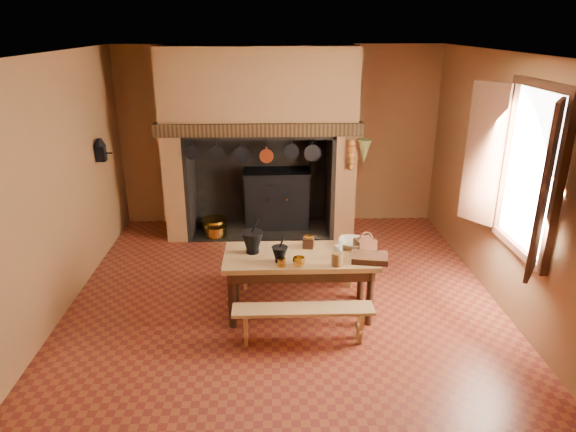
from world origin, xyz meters
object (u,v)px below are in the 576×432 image
Objects in this scene: coffee_grinder at (308,242)px; mixing_bowl at (353,243)px; iron_range at (277,198)px; work_table at (300,264)px; bench_front at (303,316)px; wicker_basket at (365,244)px.

coffee_grinder reaches higher than mixing_bowl.
iron_range is 4.80× the size of mixing_bowl.
work_table is at bearing -111.00° from coffee_grinder.
wicker_basket is at bearing 43.81° from bench_front.
mixing_bowl is at bearing 9.32° from coffee_grinder.
coffee_grinder is 0.50m from mixing_bowl.
iron_range is at bearing 105.89° from coffee_grinder.
work_table is 0.65m from mixing_bowl.
work_table is 9.08× the size of coffee_grinder.
work_table is (0.21, -2.64, 0.12)m from iron_range.
work_table is 4.98× the size of mixing_bowl.
wicker_basket reaches higher than coffee_grinder.
bench_front is at bearing -90.00° from work_table.
coffee_grinder is at bearing -82.80° from iron_range.
work_table is at bearing 90.00° from bench_front.
mixing_bowl is (0.61, 0.78, 0.46)m from bench_front.
mixing_bowl is at bearing 130.43° from wicker_basket.
bench_front is 4.29× the size of mixing_bowl.
bench_front is at bearing -86.32° from iron_range.
work_table is 0.28m from coffee_grinder.
wicker_basket is at bearing 8.61° from work_table.
bench_front is 1.09m from mixing_bowl.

